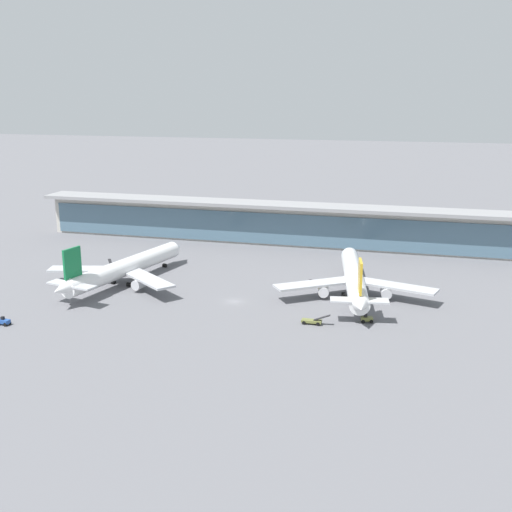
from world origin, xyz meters
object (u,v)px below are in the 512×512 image
at_px(airliner_left_stand, 123,268).
at_px(service_truck_on_taxiway_olive, 313,321).
at_px(service_truck_mid_apron_olive, 367,319).
at_px(service_truck_near_nose_yellow, 310,283).
at_px(airliner_centre_stand, 354,278).
at_px(service_truck_by_tail_olive, 112,268).
at_px(service_truck_under_wing_blue, 4,321).

relative_size(airliner_left_stand, service_truck_on_taxiway_olive, 8.25).
relative_size(airliner_left_stand, service_truck_mid_apron_olive, 17.55).
bearing_deg(airliner_left_stand, service_truck_near_nose_yellow, 12.81).
relative_size(airliner_centre_stand, service_truck_near_nose_yellow, 16.96).
xyz_separation_m(airliner_centre_stand, service_truck_mid_apron_olive, (5.49, -20.16, -3.87)).
bearing_deg(airliner_centre_stand, service_truck_mid_apron_olive, -74.77).
bearing_deg(service_truck_by_tail_olive, airliner_centre_stand, -4.07).
bearing_deg(airliner_centre_stand, service_truck_near_nose_yellow, 158.97).
xyz_separation_m(service_truck_near_nose_yellow, service_truck_by_tail_olive, (-62.38, 0.39, -0.07)).
height_order(airliner_centre_stand, service_truck_by_tail_olive, airliner_centre_stand).
height_order(service_truck_under_wing_blue, service_truck_mid_apron_olive, same).
xyz_separation_m(airliner_left_stand, service_truck_by_tail_olive, (-10.26, 12.25, -3.94)).
height_order(airliner_centre_stand, service_truck_mid_apron_olive, airliner_centre_stand).
bearing_deg(airliner_centre_stand, service_truck_by_tail_olive, 175.93).
relative_size(service_truck_near_nose_yellow, service_truck_by_tail_olive, 0.54).
bearing_deg(service_truck_mid_apron_olive, airliner_centre_stand, 105.23).
height_order(airliner_left_stand, service_truck_by_tail_olive, airliner_left_stand).
xyz_separation_m(service_truck_under_wing_blue, service_truck_by_tail_olive, (2.05, 49.88, -0.07)).
relative_size(airliner_left_stand, service_truck_under_wing_blue, 18.52).
relative_size(service_truck_by_tail_olive, service_truck_on_taxiway_olive, 0.91).
bearing_deg(service_truck_on_taxiway_olive, service_truck_mid_apron_olive, 20.73).
height_order(service_truck_near_nose_yellow, service_truck_by_tail_olive, service_truck_by_tail_olive).
height_order(airliner_centre_stand, service_truck_on_taxiway_olive, airliner_centre_stand).
bearing_deg(airliner_left_stand, service_truck_mid_apron_olive, -10.66).
relative_size(service_truck_under_wing_blue, service_truck_by_tail_olive, 0.49).
relative_size(service_truck_mid_apron_olive, service_truck_by_tail_olive, 0.52).
height_order(service_truck_near_nose_yellow, service_truck_under_wing_blue, same).
height_order(service_truck_under_wing_blue, service_truck_by_tail_olive, service_truck_by_tail_olive).
distance_m(service_truck_mid_apron_olive, service_truck_by_tail_olive, 84.74).
xyz_separation_m(airliner_centre_stand, service_truck_on_taxiway_olive, (-6.84, -24.83, -3.94)).
xyz_separation_m(service_truck_near_nose_yellow, service_truck_mid_apron_olive, (18.42, -25.14, 0.00)).
bearing_deg(service_truck_on_taxiway_olive, service_truck_under_wing_blue, -164.40).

